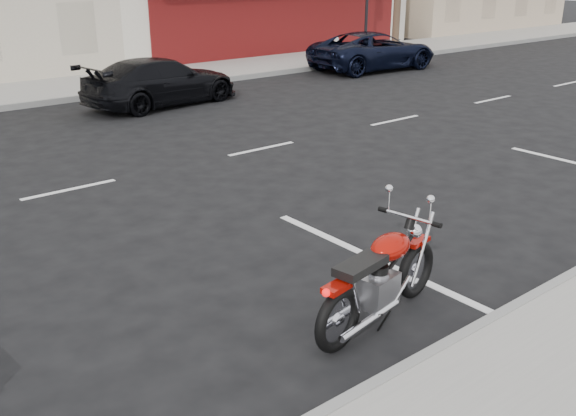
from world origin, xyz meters
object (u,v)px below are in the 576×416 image
Objects in this scene: motorcycle at (418,257)px; suv_far at (374,51)px; fire_hydrant at (336,46)px; car_far at (161,81)px.

suv_far is (11.61, 11.82, 0.18)m from motorcycle.
motorcycle is (-12.34, -14.52, -0.05)m from fire_hydrant.
suv_far reaches higher than motorcycle.
suv_far is at bearing -105.12° from fire_hydrant.
motorcycle is at bearing 157.99° from car_far.
motorcycle is at bearing 139.16° from suv_far.
car_far is at bearing 98.18° from suv_far.
fire_hydrant is 19.05m from motorcycle.
suv_far is at bearing 35.82° from motorcycle.
fire_hydrant is 0.17× the size of car_far.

